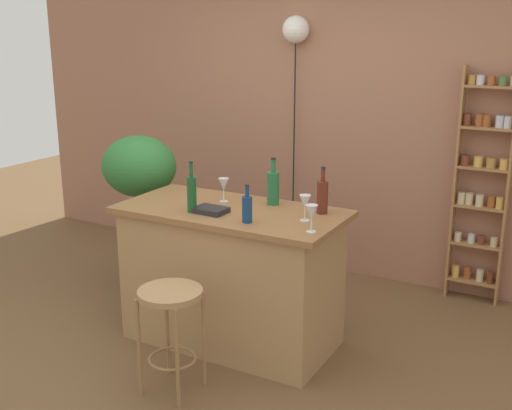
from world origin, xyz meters
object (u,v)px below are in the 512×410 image
Objects in this scene: potted_plant at (139,171)px; wine_glass_center at (312,213)px; bar_stool at (171,315)px; wine_glass_left at (305,202)px; plant_stool at (144,264)px; cookbook at (211,210)px; bottle_olive_oil at (192,193)px; bottle_wine_red at (247,208)px; bottle_sauce_amber at (273,187)px; pendant_globe_light at (296,33)px; spice_shelf at (482,183)px; bottle_vinegar at (322,196)px; wine_glass_right at (224,185)px.

wine_glass_center is at bearing -19.78° from potted_plant.
bar_stool is 3.93× the size of wine_glass_left.
wine_glass_left reaches higher than bar_stool.
plant_stool is 1.94× the size of cookbook.
bottle_wine_red is at bearing -3.46° from bottle_olive_oil.
pendant_globe_light is at bearing 109.86° from bottle_sauce_amber.
wine_glass_center is at bearing -1.41° from cookbook.
pendant_globe_light reaches higher than cookbook.
spice_shelf is at bearing 48.52° from bottle_olive_oil.
bottle_vinegar is at bearing -8.60° from potted_plant.
plant_stool is 1.22× the size of bottle_olive_oil.
bar_stool is at bearing -69.49° from bottle_olive_oil.
wine_glass_left is 0.07× the size of pendant_globe_light.
bottle_sauce_amber is at bearing 79.50° from bar_stool.
bottle_olive_oil reaches higher than bar_stool.
bottle_vinegar is 1.86× the size of wine_glass_center.
bottle_sauce_amber is at bearing 48.00° from bottle_olive_oil.
wine_glass_right is (-0.80, 0.32, 0.00)m from wine_glass_center.
bottle_vinegar reaches higher than wine_glass_left.
bar_stool is 1.21m from bottle_vinegar.
cookbook is 2.01m from pendant_globe_light.
wine_glass_left and wine_glass_center have the same top height.
spice_shelf reaches higher than plant_stool.
bottle_olive_oil reaches higher than bottle_wine_red.
plant_stool is 1.35m from wine_glass_right.
pendant_globe_light reaches higher than wine_glass_right.
wine_glass_right is at bearing -136.42° from spice_shelf.
bottle_wine_red is at bearing -73.35° from pendant_globe_light.
wine_glass_center is at bearing -111.06° from spice_shelf.
wine_glass_center is (0.65, 0.52, 0.58)m from bar_stool.
pendant_globe_light is (0.85, 1.09, 1.85)m from plant_stool.
wine_glass_center is 0.74m from cookbook.
wine_glass_center reaches higher than bar_stool.
bottle_vinegar is 1.87m from pendant_globe_light.
pendant_globe_light is (-1.60, 0.02, 1.11)m from spice_shelf.
wine_glass_left is at bearing 53.59° from bar_stool.
pendant_globe_light is (-0.15, 1.41, 0.99)m from wine_glass_right.
cookbook is (1.06, -0.59, 0.76)m from plant_stool.
wine_glass_left is 2.01m from pendant_globe_light.
bottle_vinegar reaches higher than wine_glass_center.
wine_glass_right is at bearing -17.88° from plant_stool.
potted_plant is 3.66× the size of bottle_wine_red.
bottle_wine_red is 0.44m from bottle_sauce_amber.
wine_glass_right is (-0.67, 0.14, 0.00)m from wine_glass_left.
plant_stool is 2.09m from wine_glass_center.
bottle_olive_oil is at bearing -131.48° from spice_shelf.
wine_glass_right is at bearing 100.19° from bar_stool.
bottle_sauce_amber reaches higher than bottle_vinegar.
pendant_globe_light reaches higher than plant_stool.
bottle_olive_oil is at bearing -166.31° from wine_glass_left.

